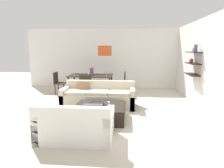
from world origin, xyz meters
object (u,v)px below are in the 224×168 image
at_px(wine_glass_left_near, 74,73).
at_px(wine_glass_foot, 89,73).
at_px(decorative_bowl, 97,104).
at_px(dining_chair_right_far, 122,81).
at_px(dining_chair_left_near, 59,81).
at_px(centerpiece_vase, 92,71).
at_px(loveseat_white, 76,125).
at_px(dining_table, 91,77).
at_px(wine_glass_right_near, 106,72).
at_px(candle_jar, 109,103).
at_px(dining_chair_right_near, 122,82).
at_px(coffee_table, 100,112).
at_px(dining_chair_foot, 86,85).
at_px(sofa_beige, 98,97).
at_px(wine_glass_right_far, 107,72).

bearing_deg(wine_glass_left_near, wine_glass_foot, -25.62).
distance_m(decorative_bowl, dining_chair_right_far, 3.40).
height_order(dining_chair_left_near, centerpiece_vase, centerpiece_vase).
distance_m(loveseat_white, decorative_bowl, 1.19).
xyz_separation_m(dining_table, wine_glass_right_near, (0.65, -0.12, 0.20)).
height_order(dining_table, dining_chair_left_near, dining_chair_left_near).
bearing_deg(wine_glass_foot, candle_jar, -67.98).
distance_m(dining_chair_right_near, wine_glass_left_near, 1.97).
relative_size(coffee_table, dining_chair_left_near, 1.45).
distance_m(candle_jar, wine_glass_left_near, 3.40).
xyz_separation_m(coffee_table, dining_table, (-0.84, 3.11, 0.49)).
xyz_separation_m(dining_chair_left_near, wine_glass_foot, (1.28, -0.21, 0.36)).
relative_size(dining_chair_right_far, wine_glass_foot, 5.30).
bearing_deg(centerpiece_vase, candle_jar, -71.74).
relative_size(dining_chair_left_near, dining_chair_right_far, 1.00).
xyz_separation_m(dining_chair_right_far, wine_glass_right_near, (-0.62, -0.35, 0.38)).
distance_m(dining_chair_right_near, wine_glass_right_near, 0.73).
bearing_deg(wine_glass_left_near, wine_glass_right_near, 0.00).
bearing_deg(wine_glass_right_near, dining_chair_right_near, -9.19).
distance_m(dining_chair_right_near, dining_chair_foot, 1.45).
bearing_deg(dining_chair_right_near, coffee_table, -98.69).
bearing_deg(coffee_table, wine_glass_foot, 107.39).
bearing_deg(dining_table, dining_chair_right_far, 9.93).
bearing_deg(wine_glass_right_near, loveseat_white, -91.77).
height_order(dining_table, dining_chair_foot, dining_chair_foot).
height_order(sofa_beige, dining_chair_right_far, dining_chair_right_far).
distance_m(candle_jar, wine_glass_foot, 2.83).
height_order(wine_glass_right_far, centerpiece_vase, centerpiece_vase).
xyz_separation_m(wine_glass_right_far, wine_glass_left_near, (-1.31, -0.25, -0.02)).
bearing_deg(dining_chair_left_near, decorative_bowl, -54.99).
bearing_deg(dining_chair_left_near, loveseat_white, -66.11).
bearing_deg(loveseat_white, centerpiece_vase, 96.41).
bearing_deg(centerpiece_vase, dining_chair_right_near, -11.46).
bearing_deg(wine_glass_right_far, dining_chair_left_near, -169.83).
bearing_deg(wine_glass_right_near, centerpiece_vase, 166.28).
height_order(dining_table, wine_glass_foot, wine_glass_foot).
bearing_deg(wine_glass_foot, dining_chair_right_far, 27.35).
relative_size(dining_chair_right_far, dining_chair_right_near, 1.00).
bearing_deg(dining_chair_right_near, decorative_bowl, -100.04).
bearing_deg(loveseat_white, candle_jar, 67.48).
distance_m(loveseat_white, wine_glass_right_near, 4.21).
distance_m(dining_table, dining_chair_right_near, 1.31).
xyz_separation_m(coffee_table, candle_jar, (0.21, 0.08, 0.23)).
bearing_deg(sofa_beige, loveseat_white, -91.97).
height_order(coffee_table, wine_glass_right_near, wine_glass_right_near).
xyz_separation_m(dining_chair_left_near, dining_chair_right_near, (2.55, 0.00, 0.00)).
relative_size(dining_chair_foot, wine_glass_right_far, 4.85).
distance_m(dining_table, dining_chair_left_near, 1.31).
height_order(loveseat_white, wine_glass_left_near, wine_glass_left_near).
relative_size(sofa_beige, candle_jar, 26.55).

